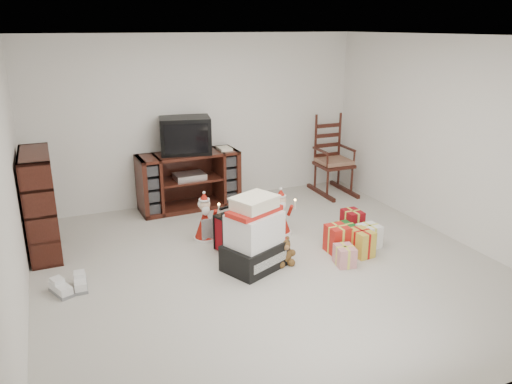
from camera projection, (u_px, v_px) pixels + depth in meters
room at (269, 160)px, 5.27m from camera, size 5.01×5.01×2.51m
tv_stand at (189, 181)px, 7.35m from camera, size 1.49×0.58×0.84m
bookshelf at (40, 205)px, 5.85m from camera, size 0.33×1.00×1.23m
rocking_chair at (332, 165)px, 8.06m from camera, size 0.54×0.87×1.31m
gift_pile at (255, 238)px, 5.51m from camera, size 0.80×0.70×0.83m
red_suitcase at (230, 231)px, 6.05m from camera, size 0.38×0.28×0.53m
stocking at (246, 239)px, 5.72m from camera, size 0.27×0.19×0.54m
teddy_bear at (283, 252)px, 5.68m from camera, size 0.22×0.19×0.33m
santa_figurine at (280, 217)px, 6.47m from camera, size 0.30×0.29×0.62m
mrs_claus_figurine at (205, 222)px, 6.29m from camera, size 0.31×0.29×0.63m
sneaker_pair at (71, 286)px, 5.12m from camera, size 0.39×0.33×0.11m
gift_cluster at (351, 239)px, 6.07m from camera, size 0.74×1.04×0.25m
crt_television at (185, 135)px, 7.15m from camera, size 0.80×0.65×0.52m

